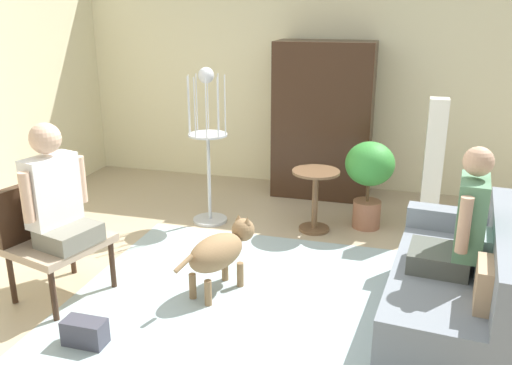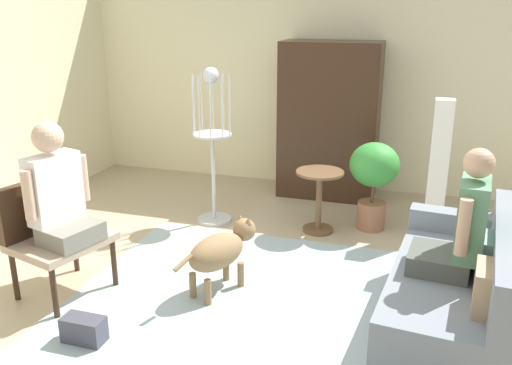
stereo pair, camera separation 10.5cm
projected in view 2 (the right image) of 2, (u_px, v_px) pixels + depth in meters
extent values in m
plane|color=tan|center=(255.00, 289.00, 4.35)|extent=(7.21, 7.21, 0.00)
cube|color=beige|center=(326.00, 76.00, 6.54)|extent=(6.61, 0.12, 2.73)
cube|color=#9EB2B7|center=(253.00, 303.00, 4.13)|extent=(2.81, 2.52, 0.01)
cube|color=slate|center=(450.00, 300.00, 3.76)|extent=(0.97, 1.76, 0.43)
cube|color=slate|center=(507.00, 256.00, 3.52)|extent=(0.35, 1.69, 0.37)
cube|color=slate|center=(461.00, 222.00, 4.32)|extent=(0.82, 0.26, 0.17)
cube|color=tan|center=(483.00, 287.00, 3.21)|extent=(0.13, 0.33, 0.28)
cube|color=#9EB2B7|center=(485.00, 256.00, 3.62)|extent=(0.13, 0.31, 0.28)
cylinder|color=#382316|center=(114.00, 262.00, 4.35)|extent=(0.04, 0.04, 0.41)
cylinder|color=#382316|center=(54.00, 293.00, 3.89)|extent=(0.04, 0.04, 0.41)
cylinder|color=#382316|center=(75.00, 249.00, 4.59)|extent=(0.04, 0.04, 0.41)
cylinder|color=#382316|center=(14.00, 276.00, 4.13)|extent=(0.04, 0.04, 0.41)
cube|color=tan|center=(62.00, 242.00, 4.17)|extent=(0.73, 0.80, 0.06)
cube|color=#382316|center=(38.00, 206.00, 4.22)|extent=(0.26, 0.67, 0.43)
cube|color=#4C4F48|center=(439.00, 261.00, 3.71)|extent=(0.44, 0.43, 0.14)
cube|color=#598C66|center=(472.00, 219.00, 3.54)|extent=(0.22, 0.41, 0.53)
sphere|color=tan|center=(479.00, 163.00, 3.42)|extent=(0.20, 0.20, 0.20)
cylinder|color=tan|center=(464.00, 227.00, 3.34)|extent=(0.08, 0.08, 0.37)
cylinder|color=tan|center=(467.00, 203.00, 3.75)|extent=(0.08, 0.08, 0.37)
cube|color=gray|center=(71.00, 233.00, 4.07)|extent=(0.44, 0.48, 0.14)
cube|color=white|center=(54.00, 189.00, 4.04)|extent=(0.28, 0.44, 0.52)
sphere|color=#DDB293|center=(48.00, 137.00, 3.92)|extent=(0.23, 0.23, 0.23)
cylinder|color=#DDB293|center=(83.00, 178.00, 4.21)|extent=(0.08, 0.08, 0.37)
cylinder|color=#DDB293|center=(28.00, 195.00, 3.82)|extent=(0.08, 0.08, 0.37)
cylinder|color=brown|center=(320.00, 172.00, 5.28)|extent=(0.47, 0.47, 0.02)
cylinder|color=brown|center=(319.00, 203.00, 5.38)|extent=(0.06, 0.06, 0.61)
cylinder|color=brown|center=(318.00, 229.00, 5.47)|extent=(0.31, 0.31, 0.03)
ellipsoid|color=olive|center=(217.00, 252.00, 4.20)|extent=(0.46, 0.60, 0.28)
sphere|color=olive|center=(244.00, 230.00, 4.41)|extent=(0.19, 0.19, 0.19)
cone|color=olive|center=(240.00, 217.00, 4.41)|extent=(0.06, 0.06, 0.06)
cone|color=olive|center=(249.00, 220.00, 4.35)|extent=(0.06, 0.06, 0.06)
cylinder|color=olive|center=(183.00, 263.00, 3.93)|extent=(0.10, 0.18, 0.10)
cylinder|color=olive|center=(226.00, 268.00, 4.46)|extent=(0.06, 0.06, 0.21)
cylinder|color=olive|center=(241.00, 274.00, 4.36)|extent=(0.06, 0.06, 0.21)
cylinder|color=olive|center=(193.00, 285.00, 4.19)|extent=(0.06, 0.06, 0.21)
cylinder|color=olive|center=(208.00, 292.00, 4.09)|extent=(0.06, 0.06, 0.21)
cylinder|color=silver|center=(214.00, 219.00, 5.73)|extent=(0.36, 0.36, 0.03)
cylinder|color=silver|center=(213.00, 179.00, 5.59)|extent=(0.04, 0.04, 0.93)
cylinder|color=silver|center=(212.00, 134.00, 5.44)|extent=(0.40, 0.40, 0.02)
cylinder|color=silver|center=(229.00, 106.00, 5.30)|extent=(0.01, 0.01, 0.58)
cylinder|color=silver|center=(230.00, 104.00, 5.41)|extent=(0.01, 0.01, 0.58)
cylinder|color=silver|center=(223.00, 102.00, 5.50)|extent=(0.01, 0.01, 0.58)
cylinder|color=silver|center=(213.00, 102.00, 5.53)|extent=(0.01, 0.01, 0.58)
cylinder|color=silver|center=(202.00, 102.00, 5.49)|extent=(0.01, 0.01, 0.58)
cylinder|color=silver|center=(194.00, 104.00, 5.40)|extent=(0.01, 0.01, 0.58)
cylinder|color=silver|center=(193.00, 106.00, 5.29)|extent=(0.01, 0.01, 0.58)
cylinder|color=silver|center=(199.00, 108.00, 5.20)|extent=(0.01, 0.01, 0.58)
cylinder|color=silver|center=(210.00, 108.00, 5.17)|extent=(0.01, 0.01, 0.58)
cylinder|color=silver|center=(222.00, 107.00, 5.21)|extent=(0.01, 0.01, 0.58)
sphere|color=silver|center=(211.00, 75.00, 5.26)|extent=(0.16, 0.16, 0.16)
cylinder|color=#996047|center=(371.00, 215.00, 5.50)|extent=(0.28, 0.28, 0.28)
cylinder|color=brown|center=(372.00, 193.00, 5.42)|extent=(0.03, 0.03, 0.20)
ellipsoid|color=#368F38|center=(374.00, 165.00, 5.33)|extent=(0.49, 0.49, 0.44)
cube|color=#4C4742|center=(431.00, 229.00, 5.44)|extent=(0.20, 0.20, 0.06)
cube|color=white|center=(439.00, 165.00, 5.23)|extent=(0.18, 0.18, 1.29)
cube|color=#382316|center=(329.00, 121.00, 6.27)|extent=(1.12, 0.56, 1.81)
cube|color=#3F3F4C|center=(84.00, 330.00, 3.64)|extent=(0.29, 0.15, 0.18)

